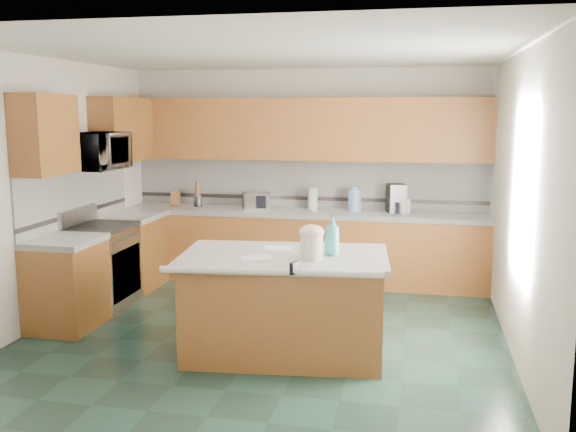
% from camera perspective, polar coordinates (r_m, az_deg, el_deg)
% --- Properties ---
extents(floor, '(4.60, 4.60, 0.00)m').
position_cam_1_polar(floor, '(6.43, -1.97, -10.35)').
color(floor, black).
rests_on(floor, ground).
extents(ceiling, '(4.60, 4.60, 0.00)m').
position_cam_1_polar(ceiling, '(6.08, -2.12, 14.36)').
color(ceiling, white).
rests_on(ceiling, ground).
extents(wall_back, '(4.60, 0.04, 2.70)m').
position_cam_1_polar(wall_back, '(8.37, 1.72, 3.73)').
color(wall_back, silver).
rests_on(wall_back, ground).
extents(wall_front, '(4.60, 0.04, 2.70)m').
position_cam_1_polar(wall_front, '(3.93, -10.08, -2.79)').
color(wall_front, silver).
rests_on(wall_front, ground).
extents(wall_left, '(0.04, 4.60, 2.70)m').
position_cam_1_polar(wall_left, '(7.03, -20.76, 2.06)').
color(wall_left, silver).
rests_on(wall_left, ground).
extents(wall_right, '(0.04, 4.60, 2.70)m').
position_cam_1_polar(wall_right, '(6.01, 20.01, 0.96)').
color(wall_right, silver).
rests_on(wall_right, ground).
extents(back_base_cab, '(4.60, 0.60, 0.86)m').
position_cam_1_polar(back_base_cab, '(8.20, 1.31, -2.90)').
color(back_base_cab, '#41260D').
rests_on(back_base_cab, ground).
extents(back_countertop, '(4.60, 0.64, 0.06)m').
position_cam_1_polar(back_countertop, '(8.12, 1.32, 0.28)').
color(back_countertop, white).
rests_on(back_countertop, back_base_cab).
extents(back_upper_cab, '(4.60, 0.33, 0.78)m').
position_cam_1_polar(back_upper_cab, '(8.15, 1.52, 7.73)').
color(back_upper_cab, '#41260D').
rests_on(back_upper_cab, wall_back).
extents(back_backsplash, '(4.60, 0.02, 0.63)m').
position_cam_1_polar(back_backsplash, '(8.35, 1.68, 2.92)').
color(back_backsplash, silver).
rests_on(back_backsplash, back_countertop).
extents(back_accent_band, '(4.60, 0.01, 0.05)m').
position_cam_1_polar(back_accent_band, '(8.37, 1.67, 1.59)').
color(back_accent_band, black).
rests_on(back_accent_band, back_countertop).
extents(left_base_cab_rear, '(0.60, 0.82, 0.86)m').
position_cam_1_polar(left_base_cab_rear, '(8.14, -13.63, -3.25)').
color(left_base_cab_rear, '#41260D').
rests_on(left_base_cab_rear, ground).
extents(left_counter_rear, '(0.64, 0.82, 0.06)m').
position_cam_1_polar(left_counter_rear, '(8.06, -13.75, -0.05)').
color(left_counter_rear, white).
rests_on(left_counter_rear, left_base_cab_rear).
extents(left_base_cab_front, '(0.60, 0.72, 0.86)m').
position_cam_1_polar(left_base_cab_front, '(6.83, -19.11, -5.91)').
color(left_base_cab_front, '#41260D').
rests_on(left_base_cab_front, ground).
extents(left_counter_front, '(0.64, 0.72, 0.06)m').
position_cam_1_polar(left_counter_front, '(6.73, -19.32, -2.13)').
color(left_counter_front, white).
rests_on(left_counter_front, left_base_cab_front).
extents(left_backsplash, '(0.02, 2.30, 0.63)m').
position_cam_1_polar(left_backsplash, '(7.49, -18.26, 1.72)').
color(left_backsplash, silver).
rests_on(left_backsplash, wall_left).
extents(left_accent_band, '(0.01, 2.30, 0.05)m').
position_cam_1_polar(left_accent_band, '(7.52, -18.15, 0.25)').
color(left_accent_band, black).
rests_on(left_accent_band, wall_left).
extents(left_upper_cab_rear, '(0.33, 1.09, 0.78)m').
position_cam_1_polar(left_upper_cab_rear, '(8.14, -14.50, 7.44)').
color(left_upper_cab_rear, '#41260D').
rests_on(left_upper_cab_rear, wall_left).
extents(left_upper_cab_front, '(0.33, 0.72, 0.78)m').
position_cam_1_polar(left_upper_cab_front, '(6.68, -20.80, 6.79)').
color(left_upper_cab_front, '#41260D').
rests_on(left_upper_cab_front, wall_left).
extents(range_body, '(0.60, 0.76, 0.88)m').
position_cam_1_polar(range_body, '(7.45, -16.22, -4.44)').
color(range_body, '#B7B7BC').
rests_on(range_body, ground).
extents(range_oven_door, '(0.02, 0.68, 0.55)m').
position_cam_1_polar(range_oven_door, '(7.33, -14.19, -4.90)').
color(range_oven_door, black).
rests_on(range_oven_door, range_body).
extents(range_cooktop, '(0.62, 0.78, 0.04)m').
position_cam_1_polar(range_cooktop, '(7.36, -16.38, -0.96)').
color(range_cooktop, black).
rests_on(range_cooktop, range_body).
extents(range_handle, '(0.02, 0.66, 0.02)m').
position_cam_1_polar(range_handle, '(7.24, -14.10, -1.99)').
color(range_handle, '#B7B7BC').
rests_on(range_handle, range_body).
extents(range_backguard, '(0.06, 0.76, 0.18)m').
position_cam_1_polar(range_backguard, '(7.47, -18.18, 0.03)').
color(range_backguard, '#B7B7BC').
rests_on(range_backguard, range_body).
extents(microwave, '(0.50, 0.73, 0.41)m').
position_cam_1_polar(microwave, '(7.26, -16.68, 5.52)').
color(microwave, '#B7B7BC').
rests_on(microwave, wall_left).
extents(island_base, '(1.80, 1.14, 0.86)m').
position_cam_1_polar(island_base, '(5.78, -0.33, -8.14)').
color(island_base, '#41260D').
rests_on(island_base, ground).
extents(island_top, '(1.90, 1.25, 0.06)m').
position_cam_1_polar(island_top, '(5.66, -0.33, -3.69)').
color(island_top, white).
rests_on(island_top, island_base).
extents(island_bullnose, '(1.81, 0.24, 0.06)m').
position_cam_1_polar(island_bullnose, '(5.15, -1.58, -5.01)').
color(island_bullnose, white).
rests_on(island_bullnose, island_base).
extents(treat_jar, '(0.20, 0.20, 0.20)m').
position_cam_1_polar(treat_jar, '(5.43, 2.10, -2.83)').
color(treat_jar, beige).
rests_on(treat_jar, island_top).
extents(treat_jar_lid, '(0.21, 0.21, 0.13)m').
position_cam_1_polar(treat_jar_lid, '(5.41, 2.11, -1.46)').
color(treat_jar_lid, beige).
rests_on(treat_jar_lid, treat_jar).
extents(treat_jar_knob, '(0.07, 0.02, 0.02)m').
position_cam_1_polar(treat_jar_knob, '(5.40, 2.11, -0.98)').
color(treat_jar_knob, tan).
rests_on(treat_jar_knob, treat_jar_lid).
extents(treat_jar_knob_end_l, '(0.04, 0.04, 0.04)m').
position_cam_1_polar(treat_jar_knob_end_l, '(5.41, 1.75, -0.96)').
color(treat_jar_knob_end_l, tan).
rests_on(treat_jar_knob_end_l, treat_jar_lid).
extents(treat_jar_knob_end_r, '(0.04, 0.04, 0.04)m').
position_cam_1_polar(treat_jar_knob_end_r, '(5.39, 2.48, -0.99)').
color(treat_jar_knob_end_r, tan).
rests_on(treat_jar_knob_end_r, treat_jar_lid).
extents(soap_bottle_island, '(0.18, 0.18, 0.35)m').
position_cam_1_polar(soap_bottle_island, '(5.59, 3.96, -1.72)').
color(soap_bottle_island, teal).
rests_on(soap_bottle_island, island_top).
extents(paper_sheet_a, '(0.35, 0.32, 0.00)m').
position_cam_1_polar(paper_sheet_a, '(5.51, -2.85, -3.72)').
color(paper_sheet_a, white).
rests_on(paper_sheet_a, island_top).
extents(paper_sheet_b, '(0.29, 0.23, 0.00)m').
position_cam_1_polar(paper_sheet_b, '(5.89, -0.82, -2.86)').
color(paper_sheet_b, white).
rests_on(paper_sheet_b, island_top).
extents(clamp_body, '(0.07, 0.11, 0.10)m').
position_cam_1_polar(clamp_body, '(5.12, 0.62, -4.64)').
color(clamp_body, black).
rests_on(clamp_body, island_top).
extents(clamp_handle, '(0.02, 0.08, 0.02)m').
position_cam_1_polar(clamp_handle, '(5.06, 0.48, -5.03)').
color(clamp_handle, black).
rests_on(clamp_handle, island_top).
extents(knife_block, '(0.13, 0.16, 0.22)m').
position_cam_1_polar(knife_block, '(8.62, -9.98, 1.54)').
color(knife_block, '#472814').
rests_on(knife_block, back_countertop).
extents(utensil_crock, '(0.11, 0.11, 0.14)m').
position_cam_1_polar(utensil_crock, '(8.54, -8.02, 1.31)').
color(utensil_crock, black).
rests_on(utensil_crock, back_countertop).
extents(utensil_bundle, '(0.06, 0.06, 0.20)m').
position_cam_1_polar(utensil_bundle, '(8.52, -8.04, 2.42)').
color(utensil_bundle, '#472814').
rests_on(utensil_bundle, utensil_crock).
extents(toaster_oven, '(0.41, 0.34, 0.20)m').
position_cam_1_polar(toaster_oven, '(8.28, -2.82, 1.36)').
color(toaster_oven, '#B7B7BC').
rests_on(toaster_oven, back_countertop).
extents(toaster_oven_door, '(0.31, 0.01, 0.16)m').
position_cam_1_polar(toaster_oven_door, '(8.17, -3.01, 1.25)').
color(toaster_oven_door, black).
rests_on(toaster_oven_door, toaster_oven).
extents(paper_towel, '(0.13, 0.13, 0.29)m').
position_cam_1_polar(paper_towel, '(8.17, 2.22, 1.56)').
color(paper_towel, white).
rests_on(paper_towel, back_countertop).
extents(paper_towel_base, '(0.19, 0.19, 0.01)m').
position_cam_1_polar(paper_towel_base, '(8.19, 2.21, 0.62)').
color(paper_towel_base, '#B7B7BC').
rests_on(paper_towel_base, back_countertop).
extents(water_jug, '(0.17, 0.17, 0.28)m').
position_cam_1_polar(water_jug, '(8.06, 5.94, 1.38)').
color(water_jug, '#7199D7').
rests_on(water_jug, back_countertop).
extents(water_jug_neck, '(0.08, 0.08, 0.04)m').
position_cam_1_polar(water_jug_neck, '(8.04, 5.95, 2.50)').
color(water_jug_neck, '#7199D7').
rests_on(water_jug_neck, water_jug).
extents(coffee_maker, '(0.27, 0.28, 0.35)m').
position_cam_1_polar(coffee_maker, '(8.04, 9.59, 1.56)').
color(coffee_maker, black).
rests_on(coffee_maker, back_countertop).
extents(coffee_carafe, '(0.15, 0.15, 0.15)m').
position_cam_1_polar(coffee_carafe, '(8.00, 9.55, 0.77)').
color(coffee_carafe, black).
rests_on(coffee_carafe, back_countertop).
extents(soap_bottle_back, '(0.16, 0.16, 0.26)m').
position_cam_1_polar(soap_bottle_back, '(8.01, 10.27, 1.18)').
color(soap_bottle_back, white).
rests_on(soap_bottle_back, back_countertop).
extents(soap_back_cap, '(0.02, 0.02, 0.03)m').
position_cam_1_polar(soap_back_cap, '(8.00, 10.30, 2.21)').
color(soap_back_cap, red).
rests_on(soap_back_cap, soap_bottle_back).
extents(window_light_proxy, '(0.02, 1.40, 1.10)m').
position_cam_1_polar(window_light_proxy, '(5.79, 20.07, 2.16)').
color(window_light_proxy, white).
rests_on(window_light_proxy, wall_right).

